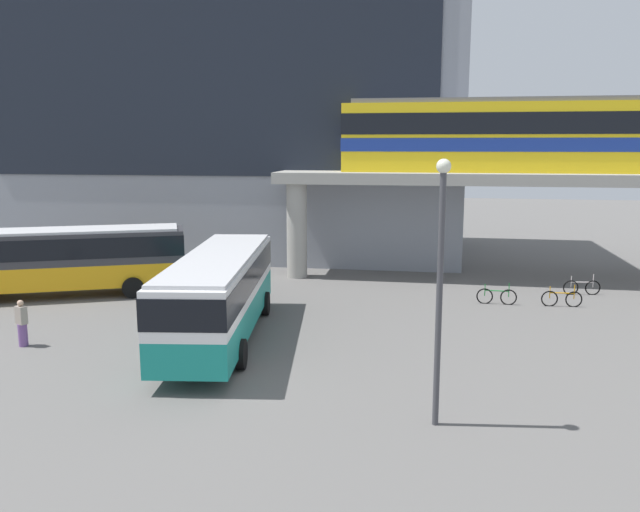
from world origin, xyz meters
TOP-DOWN VIEW (x-y plane):
  - ground_plane at (0.00, 10.00)m, footprint 120.00×120.00m
  - station_building at (-6.91, 24.49)m, footprint 29.82×13.15m
  - elevated_platform at (14.66, 17.48)m, footprint 33.61×5.54m
  - train at (13.53, 17.48)m, footprint 24.37×2.96m
  - bus_main at (-1.44, 3.89)m, footprint 3.98×11.28m
  - bus_secondary at (-10.92, 9.37)m, footprint 11.15×6.68m
  - bicycle_silver at (13.46, 13.68)m, footprint 1.78×0.31m
  - bicycle_orange at (12.04, 11.14)m, footprint 1.79×0.15m
  - bicycle_green at (9.21, 11.10)m, footprint 1.79×0.12m
  - pedestrian_walking_across at (-8.22, 1.98)m, footprint 0.47×0.41m
  - lamp_post at (6.35, -2.14)m, footprint 0.36×0.36m

SIDE VIEW (x-z plane):
  - ground_plane at x=0.00m, z-range 0.00..0.00m
  - bicycle_silver at x=13.46m, z-range -0.16..0.88m
  - bicycle_orange at x=12.04m, z-range -0.16..0.88m
  - bicycle_green at x=9.21m, z-range -0.16..0.88m
  - pedestrian_walking_across at x=-8.22m, z-range -0.05..1.65m
  - bus_main at x=-1.44m, z-range 0.38..3.60m
  - bus_secondary at x=-10.92m, z-range 0.38..3.60m
  - lamp_post at x=6.35m, z-range 0.58..7.41m
  - elevated_platform at x=14.66m, z-range 2.03..7.73m
  - train at x=13.53m, z-range 5.75..9.59m
  - station_building at x=-6.91m, z-range 0.00..19.80m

